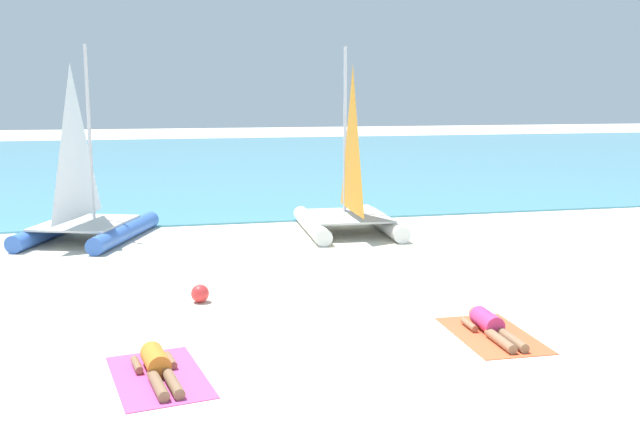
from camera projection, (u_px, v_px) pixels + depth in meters
name	position (u px, v px, depth m)	size (l,w,h in m)	color
ground_plane	(275.00, 226.00, 19.65)	(120.00, 120.00, 0.00)	beige
ocean_water	(210.00, 160.00, 39.38)	(120.00, 40.00, 0.05)	#4C9EB7
sailboat_white	(348.00, 205.00, 18.68)	(2.56, 3.81, 4.80)	white
sailboat_blue	(85.00, 212.00, 17.66)	(3.48, 4.26, 4.79)	blue
towel_left	(159.00, 377.00, 9.14)	(1.10, 1.90, 0.01)	#D84C99
sunbather_left	(158.00, 366.00, 9.18)	(0.66, 1.57, 0.30)	orange
towel_right	(492.00, 335.00, 10.72)	(1.10, 1.90, 0.01)	#EA5933
sunbather_right	(491.00, 326.00, 10.76)	(0.55, 1.56, 0.30)	#D83372
beach_ball	(200.00, 293.00, 12.42)	(0.31, 0.31, 0.31)	red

